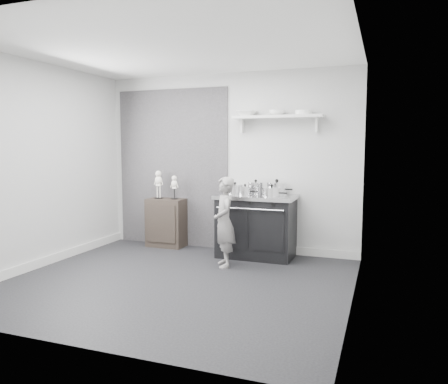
# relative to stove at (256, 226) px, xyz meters

# --- Properties ---
(ground) EXTENTS (4.00, 4.00, 0.00)m
(ground) POSITION_rel_stove_xyz_m (-0.56, -1.48, -0.46)
(ground) COLOR black
(ground) RESTS_ON ground
(room_shell) EXTENTS (4.02, 3.62, 2.71)m
(room_shell) POSITION_rel_stove_xyz_m (-0.64, -1.33, 1.18)
(room_shell) COLOR #B6B6B3
(room_shell) RESTS_ON ground
(wall_shelf) EXTENTS (1.30, 0.26, 0.24)m
(wall_shelf) POSITION_rel_stove_xyz_m (0.24, 0.20, 1.55)
(wall_shelf) COLOR silver
(wall_shelf) RESTS_ON room_shell
(stove) EXTENTS (1.13, 0.70, 0.90)m
(stove) POSITION_rel_stove_xyz_m (0.00, 0.00, 0.00)
(stove) COLOR black
(stove) RESTS_ON ground
(side_cabinet) EXTENTS (0.59, 0.35, 0.77)m
(side_cabinet) POSITION_rel_stove_xyz_m (-1.53, 0.13, -0.07)
(side_cabinet) COLOR black
(side_cabinet) RESTS_ON ground
(child) EXTENTS (0.47, 0.52, 1.20)m
(child) POSITION_rel_stove_xyz_m (-0.26, -0.65, 0.14)
(child) COLOR gray
(child) RESTS_ON ground
(pot_front_left) EXTENTS (0.31, 0.22, 0.19)m
(pot_front_left) POSITION_rel_stove_xyz_m (-0.29, -0.12, 0.52)
(pot_front_left) COLOR silver
(pot_front_left) RESTS_ON stove
(pot_back_left) EXTENTS (0.32, 0.23, 0.21)m
(pot_back_left) POSITION_rel_stove_xyz_m (-0.05, 0.14, 0.54)
(pot_back_left) COLOR silver
(pot_back_left) RESTS_ON stove
(pot_back_right) EXTENTS (0.38, 0.29, 0.23)m
(pot_back_right) POSITION_rel_stove_xyz_m (0.26, 0.13, 0.54)
(pot_back_right) COLOR silver
(pot_back_right) RESTS_ON stove
(pot_front_right) EXTENTS (0.33, 0.25, 0.18)m
(pot_front_right) POSITION_rel_stove_xyz_m (0.27, -0.18, 0.52)
(pot_front_right) COLOR silver
(pot_front_right) RESTS_ON stove
(pot_front_center) EXTENTS (0.28, 0.20, 0.17)m
(pot_front_center) POSITION_rel_stove_xyz_m (-0.13, -0.13, 0.52)
(pot_front_center) COLOR silver
(pot_front_center) RESTS_ON stove
(skeleton_full) EXTENTS (0.14, 0.09, 0.51)m
(skeleton_full) POSITION_rel_stove_xyz_m (-1.66, 0.13, 0.57)
(skeleton_full) COLOR white
(skeleton_full) RESTS_ON side_cabinet
(skeleton_torso) EXTENTS (0.12, 0.08, 0.43)m
(skeleton_torso) POSITION_rel_stove_xyz_m (-1.38, 0.13, 0.53)
(skeleton_torso) COLOR white
(skeleton_torso) RESTS_ON side_cabinet
(bowl_large) EXTENTS (0.31, 0.31, 0.07)m
(bowl_large) POSITION_rel_stove_xyz_m (-0.22, 0.19, 1.62)
(bowl_large) COLOR white
(bowl_large) RESTS_ON wall_shelf
(bowl_small) EXTENTS (0.23, 0.23, 0.07)m
(bowl_small) POSITION_rel_stove_xyz_m (0.24, 0.19, 1.62)
(bowl_small) COLOR white
(bowl_small) RESTS_ON wall_shelf
(plate_stack) EXTENTS (0.24, 0.24, 0.06)m
(plate_stack) POSITION_rel_stove_xyz_m (0.62, 0.19, 1.61)
(plate_stack) COLOR white
(plate_stack) RESTS_ON wall_shelf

